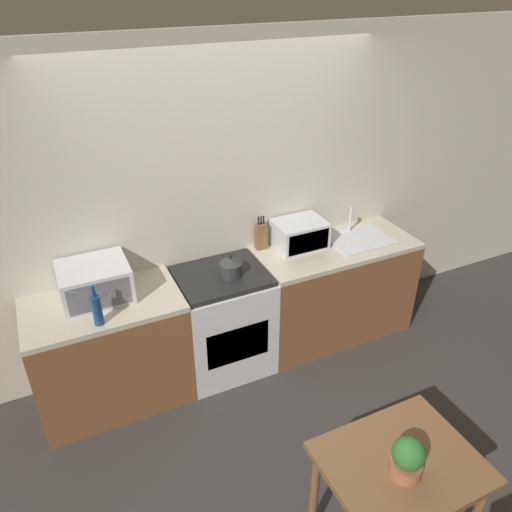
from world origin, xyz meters
name	(u,v)px	position (x,y,z in m)	size (l,w,h in m)	color
ground_plane	(284,425)	(0.00, 0.00, 0.00)	(16.00, 16.00, 0.00)	#33302D
wall_back	(221,206)	(0.00, 1.15, 1.30)	(10.00, 0.06, 2.60)	beige
counter_left_run	(111,352)	(-1.05, 0.81, 0.45)	(1.09, 0.62, 0.90)	brown
counter_right_run	(332,289)	(0.90, 0.81, 0.45)	(1.39, 0.62, 0.90)	brown
stove_range	(223,321)	(-0.15, 0.81, 0.45)	(0.71, 0.62, 0.90)	silver
kettle	(231,266)	(-0.09, 0.76, 0.98)	(0.17, 0.17, 0.18)	#2D2D2D
microwave	(95,282)	(-1.06, 0.90, 1.03)	(0.48, 0.40, 0.26)	silver
bottle	(97,310)	(-1.10, 0.58, 1.02)	(0.06, 0.06, 0.30)	navy
knife_block	(261,236)	(0.30, 1.04, 1.02)	(0.09, 0.07, 0.29)	brown
toaster_oven	(299,234)	(0.61, 0.94, 1.01)	(0.42, 0.32, 0.23)	silver
sink_basin	(358,238)	(1.13, 0.82, 0.91)	(0.52, 0.42, 0.24)	silver
dining_table	(399,476)	(0.11, -1.03, 0.64)	(0.80, 0.64, 0.76)	brown
potted_plant	(408,458)	(0.07, -1.09, 0.87)	(0.17, 0.17, 0.23)	#9E5B3D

